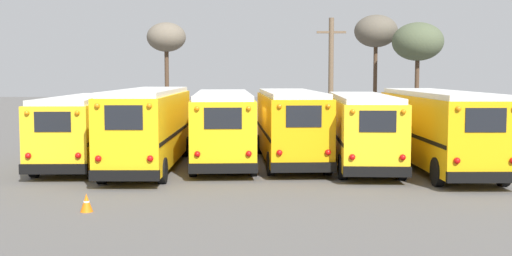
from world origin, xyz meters
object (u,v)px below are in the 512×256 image
object	(u,v)px
school_bus_4	(361,128)
school_bus_5	(437,127)
bare_tree_1	(417,42)
school_bus_0	(84,127)
school_bus_1	(149,126)
utility_pole	(331,76)
bare_tree_2	(166,39)
school_bus_3	(290,124)
bare_tree_0	(376,32)
traffic_cone	(86,203)
school_bus_2	(223,124)

from	to	relation	value
school_bus_4	school_bus_5	bearing A→B (deg)	-15.48
school_bus_4	bare_tree_1	distance (m)	19.56
school_bus_4	school_bus_0	bearing A→B (deg)	177.16
school_bus_1	school_bus_4	size ratio (longest dim) A/B	1.06
utility_pole	bare_tree_2	size ratio (longest dim) A/B	1.00
utility_pole	school_bus_5	bearing A→B (deg)	-78.26
school_bus_3	bare_tree_0	bearing A→B (deg)	69.44
school_bus_1	bare_tree_0	distance (m)	25.33
traffic_cone	bare_tree_0	bearing A→B (deg)	65.12
school_bus_0	school_bus_1	size ratio (longest dim) A/B	0.94
school_bus_2	school_bus_3	xyz separation A→B (m)	(2.97, -0.38, 0.03)
school_bus_3	utility_pole	world-z (taller)	utility_pole
school_bus_2	school_bus_4	world-z (taller)	school_bus_2
school_bus_3	school_bus_4	distance (m)	3.12
bare_tree_0	bare_tree_2	distance (m)	15.37
school_bus_2	traffic_cone	size ratio (longest dim) A/B	20.46
school_bus_1	traffic_cone	bearing A→B (deg)	-92.70
school_bus_1	bare_tree_2	size ratio (longest dim) A/B	1.40
traffic_cone	school_bus_4	bearing A→B (deg)	43.93
school_bus_4	bare_tree_2	xyz separation A→B (m)	(-10.51, 16.48, 4.60)
school_bus_4	school_bus_5	distance (m)	3.08
school_bus_1	traffic_cone	distance (m)	8.58
school_bus_1	traffic_cone	world-z (taller)	school_bus_1
traffic_cone	school_bus_2	bearing A→B (deg)	71.91
school_bus_0	school_bus_2	distance (m)	5.99
school_bus_0	bare_tree_2	xyz separation A→B (m)	(1.37, 15.89, 4.64)
utility_pole	traffic_cone	xyz separation A→B (m)	(-9.47, -21.67, -3.53)
school_bus_4	bare_tree_2	bearing A→B (deg)	122.51
school_bus_2	bare_tree_0	distance (m)	22.30
school_bus_0	school_bus_4	world-z (taller)	school_bus_4
school_bus_0	bare_tree_2	size ratio (longest dim) A/B	1.31
school_bus_1	school_bus_5	size ratio (longest dim) A/B	0.95
school_bus_1	school_bus_3	xyz separation A→B (m)	(5.94, 1.50, -0.06)
school_bus_5	bare_tree_1	xyz separation A→B (m)	(3.79, 18.63, 4.33)
school_bus_3	school_bus_4	bearing A→B (deg)	-18.10
school_bus_5	bare_tree_2	world-z (taller)	bare_tree_2
school_bus_4	bare_tree_0	size ratio (longest dim) A/B	1.19
school_bus_5	bare_tree_0	xyz separation A→B (m)	(1.36, 21.25, 5.19)
school_bus_0	bare_tree_0	distance (m)	26.17
school_bus_2	bare_tree_1	size ratio (longest dim) A/B	1.45
school_bus_4	bare_tree_1	bearing A→B (deg)	69.21
utility_pole	traffic_cone	size ratio (longest dim) A/B	13.84
school_bus_1	bare_tree_1	size ratio (longest dim) A/B	1.38
school_bus_3	traffic_cone	world-z (taller)	school_bus_3
utility_pole	traffic_cone	bearing A→B (deg)	-113.60
school_bus_5	school_bus_2	bearing A→B (deg)	166.31
school_bus_0	bare_tree_1	distance (m)	25.76
school_bus_0	bare_tree_0	world-z (taller)	bare_tree_0
school_bus_2	school_bus_5	xyz separation A→B (m)	(8.91, -2.17, 0.07)
school_bus_3	bare_tree_1	distance (m)	19.93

